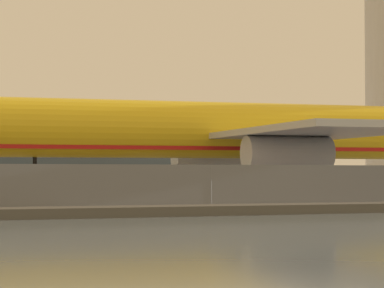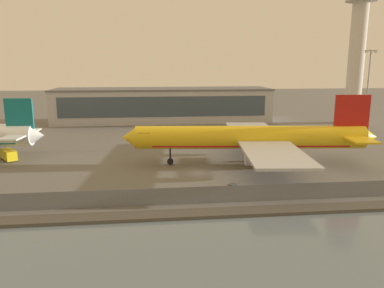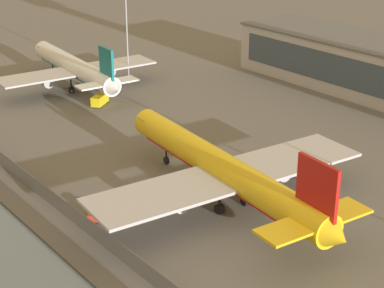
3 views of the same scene
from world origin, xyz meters
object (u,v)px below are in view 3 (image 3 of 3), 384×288
object	(u,v)px
passenger_jet_white_teal	(75,68)
baggage_tug	(94,213)
cargo_jet_yellow	(224,170)
apron_light_mast_apron_east	(127,28)
ops_van	(100,99)

from	to	relation	value
passenger_jet_white_teal	baggage_tug	world-z (taller)	passenger_jet_white_teal
cargo_jet_yellow	passenger_jet_white_teal	size ratio (longest dim) A/B	1.18
baggage_tug	apron_light_mast_apron_east	size ratio (longest dim) A/B	0.14
cargo_jet_yellow	passenger_jet_white_teal	world-z (taller)	cargo_jet_yellow
passenger_jet_white_teal	baggage_tug	size ratio (longest dim) A/B	12.78
cargo_jet_yellow	apron_light_mast_apron_east	distance (m)	66.22
passenger_jet_white_teal	apron_light_mast_apron_east	xyz separation A→B (m)	(4.15, 12.11, 8.48)
passenger_jet_white_teal	baggage_tug	distance (m)	64.77
ops_van	passenger_jet_white_teal	bearing A→B (deg)	172.83
passenger_jet_white_teal	ops_van	world-z (taller)	passenger_jet_white_teal
cargo_jet_yellow	baggage_tug	size ratio (longest dim) A/B	15.08
passenger_jet_white_teal	ops_van	xyz separation A→B (m)	(13.73, -1.73, -3.86)
cargo_jet_yellow	passenger_jet_white_teal	distance (m)	66.62
ops_van	apron_light_mast_apron_east	world-z (taller)	apron_light_mast_apron_east
ops_van	apron_light_mast_apron_east	distance (m)	20.87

